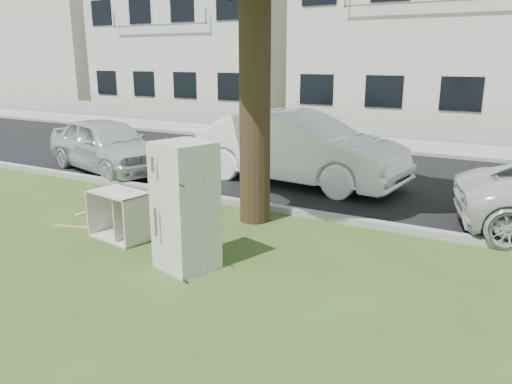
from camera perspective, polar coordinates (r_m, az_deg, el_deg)
The scene contains 16 objects.
ground at distance 7.37m, azimuth -4.34°, elevation -7.51°, with size 120.00×120.00×0.00m, color #354A1A.
road at distance 12.57m, azimuth 10.93°, elevation 1.83°, with size 120.00×7.00×0.01m, color black.
kerb_near at distance 9.38m, azimuth 3.95°, elevation -2.49°, with size 120.00×0.18×0.12m, color gray.
kerb_far at distance 15.92m, azimuth 15.04°, elevation 4.33°, with size 120.00×0.18×0.12m, color gray.
sidewalk at distance 17.31m, azimuth 16.27°, elevation 5.09°, with size 120.00×2.80×0.01m, color gray.
low_wall at distance 18.80m, azimuth 17.49°, elevation 6.81°, with size 120.00×0.15×0.70m, color gray.
townhouse_left at distance 28.03m, azimuth -5.24°, elevation 16.43°, with size 10.20×8.16×7.04m.
townhouse_center at distance 23.47m, azimuth 20.83°, elevation 16.33°, with size 11.22×8.16×7.44m.
filler_left at distance 38.04m, azimuth -23.05°, elevation 14.47°, with size 16.00×9.00×6.40m, color silver.
fridge at distance 6.82m, azimuth -8.09°, elevation -1.63°, with size 0.73×0.67×1.76m, color #B4AEA2.
cabinet at distance 8.32m, azimuth -15.18°, elevation -2.50°, with size 0.99×0.62×0.78m, color beige.
plank_a at distance 9.09m, azimuth -19.13°, elevation -3.82°, with size 1.06×0.09×0.02m, color #A1854E.
plank_b at distance 8.50m, azimuth -12.30°, elevation -4.60°, with size 0.91×0.09×0.02m, color #9A8350.
plank_c at distance 10.03m, azimuth -18.05°, elevation -1.98°, with size 0.80×0.09×0.02m, color tan.
car_center at distance 11.56m, azimuth 4.76°, elevation 5.06°, with size 1.75×5.01×1.65m, color white.
car_left at distance 13.37m, azimuth -16.65°, elevation 5.21°, with size 1.61×3.99×1.36m, color silver.
Camera 1 is at (3.80, -5.65, 2.82)m, focal length 35.00 mm.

